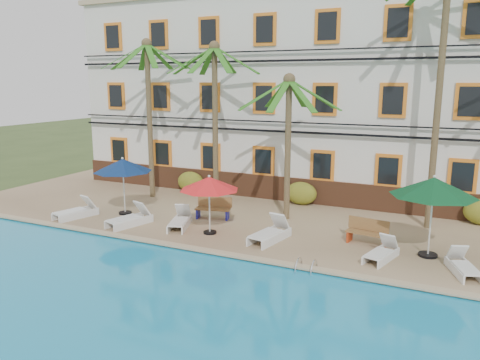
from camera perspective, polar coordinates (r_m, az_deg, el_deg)
The scene contains 23 objects.
ground at distance 17.16m, azimuth -1.37°, elevation -8.72°, with size 100.00×100.00×0.00m, color #384C23.
pool_deck at distance 21.49m, azimuth 4.56°, elevation -4.12°, with size 30.00×12.00×0.25m, color tan.
swimming_pool at distance 11.87m, azimuth -17.40°, elevation -18.74°, with size 26.00×12.00×0.20m, color #198DBD.
pool_coping at distance 16.31m, azimuth -2.79°, elevation -8.80°, with size 30.00×0.35×0.06m, color tan.
hotel_building at distance 25.40m, azimuth 8.77°, elevation 10.26°, with size 25.40×6.44×10.22m.
palm_a at distance 23.81m, azimuth -11.07°, elevation 9.91°, with size 4.39×4.39×7.85m.
palm_b at distance 21.91m, azimuth -3.07°, elevation 9.58°, with size 4.39×4.39×7.60m.
palm_c at distance 19.59m, azimuth 5.91°, elevation 6.72°, with size 4.39×4.39×6.14m.
palm_d at distance 19.69m, azimuth 23.35°, elevation 12.85°, with size 4.39×4.39×10.31m.
shrub_left at distance 25.07m, azimuth -6.04°, elevation -0.23°, with size 1.50×0.90×1.10m, color #2C5618.
shrub_mid at distance 22.59m, azimuth 7.49°, elevation -1.62°, with size 1.50×0.90×1.10m, color #2C5618.
umbrella_blue at distance 21.12m, azimuth -14.10°, elevation 1.71°, with size 2.56×2.56×2.56m.
umbrella_red at distance 17.86m, azimuth -3.78°, elevation -0.47°, with size 2.32×2.32×2.32m.
umbrella_green at distance 16.61m, azimuth 22.54°, elevation -0.81°, with size 2.81×2.81×2.80m.
lounger_a at distance 21.56m, azimuth -19.32°, elevation -3.57°, with size 1.18×2.01×0.89m.
lounger_b at distance 19.78m, azimuth -13.26°, elevation -4.55°, with size 1.21×2.06×0.92m.
lounger_c at distance 19.16m, azimuth -7.33°, elevation -4.92°, with size 1.21×1.94×0.86m.
lounger_d at distance 17.46m, azimuth 3.71°, elevation -6.43°, with size 1.10×2.11×0.95m.
lounger_e at distance 16.35m, azimuth 16.87°, elevation -8.43°, with size 1.02×1.77×0.79m.
lounger_f at distance 16.12m, azimuth 25.53°, elevation -9.41°, with size 1.12×1.76×0.79m.
bench_left at distance 20.21m, azimuth -3.30°, elevation -3.39°, with size 1.57×0.82×0.93m.
bench_right at distance 17.65m, azimuth 15.33°, elevation -6.09°, with size 1.55×0.70×0.93m.
pool_ladder at distance 15.10m, azimuth 8.07°, elevation -10.78°, with size 0.54×0.74×0.74m.
Camera 1 is at (7.14, -14.38, 6.05)m, focal length 35.00 mm.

